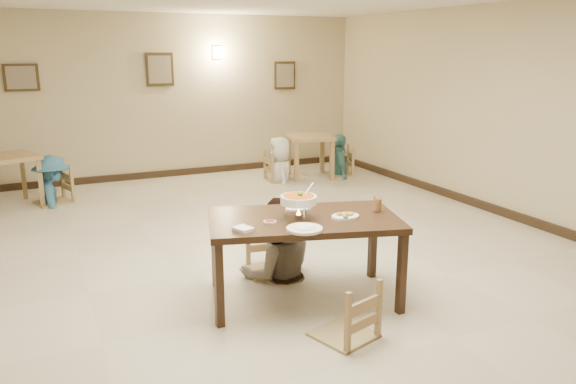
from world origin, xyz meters
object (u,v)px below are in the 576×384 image
main_table (304,226)px  bg_chair_rl (280,153)px  bg_chair_lr (51,170)px  bg_chair_rr (339,148)px  main_diner (278,197)px  drink_glass (377,204)px  bg_diner_d (340,134)px  bg_table_right (310,143)px  bg_diner_c (280,137)px  chair_near (345,282)px  bg_table_left (7,165)px  chair_far (270,228)px  bg_diner_b (49,156)px  curry_warmer (299,200)px

main_table → bg_chair_rl: 5.15m
bg_chair_lr → bg_chair_rr: bearing=72.9°
main_diner → drink_glass: 1.05m
bg_diner_d → main_table: bearing=162.0°
bg_table_right → bg_diner_d: size_ratio=0.59×
bg_diner_c → bg_chair_rr: bearing=97.4°
chair_near → bg_table_left: bearing=-82.9°
drink_glass → bg_diner_c: bearing=77.0°
chair_far → bg_diner_d: size_ratio=0.64×
bg_chair_rl → bg_diner_d: (1.23, -0.04, 0.28)m
bg_table_right → drink_glass: bearing=-109.7°
chair_near → main_diner: (0.04, 1.46, 0.37)m
bg_table_left → bg_chair_lr: bg_chair_lr is taller
bg_chair_rl → bg_diner_c: size_ratio=0.64×
bg_diner_d → bg_chair_rl: bearing=103.3°
bg_diner_b → bg_chair_lr: bearing=19.9°
main_diner → bg_chair_rr: 5.14m
bg_chair_rl → bg_chair_rr: bg_chair_rr is taller
curry_warmer → bg_chair_rl: 5.20m
main_diner → bg_chair_rl: size_ratio=1.66×
bg_chair_rl → curry_warmer: bearing=161.6°
main_table → drink_glass: size_ratio=12.27×
chair_far → bg_diner_b: bearing=123.8°
drink_glass → bg_chair_lr: (-2.75, 4.92, -0.36)m
curry_warmer → bg_chair_rl: (1.93, 4.81, -0.48)m
bg_table_right → bg_chair_rr: bearing=-3.7°
main_diner → bg_table_left: size_ratio=1.66×
bg_table_left → bg_chair_lr: 0.61m
main_table → curry_warmer: bearing=-155.4°
bg_chair_lr → bg_diner_d: (5.12, -0.04, 0.26)m
main_table → bg_chair_rr: bearing=72.5°
main_table → bg_chair_rl: bearing=84.3°
bg_diner_b → chair_far: bearing=-160.3°
bg_diner_c → main_table: bearing=-12.0°
bg_table_right → bg_chair_rr: size_ratio=0.91×
drink_glass → bg_chair_rr: bg_chair_rr is taller
chair_near → bg_diner_b: bg_diner_b is taller
bg_table_right → bg_diner_d: bearing=-3.7°
drink_glass → bg_chair_rl: bg_chair_rl is taller
curry_warmer → bg_diner_b: size_ratio=0.25×
curry_warmer → bg_table_right: curry_warmer is taller
bg_diner_b → bg_diner_d: bg_diner_d is taller
bg_chair_lr → main_table: bearing=6.2°
chair_far → curry_warmer: size_ratio=2.70×
chair_far → chair_near: size_ratio=1.04×
bg_chair_rl → bg_diner_c: bearing=93.5°
chair_far → bg_chair_lr: 4.51m
bg_chair_lr → bg_diner_b: 0.22m
curry_warmer → bg_table_left: bearing=117.8°
bg_table_right → bg_diner_c: bearing=179.9°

